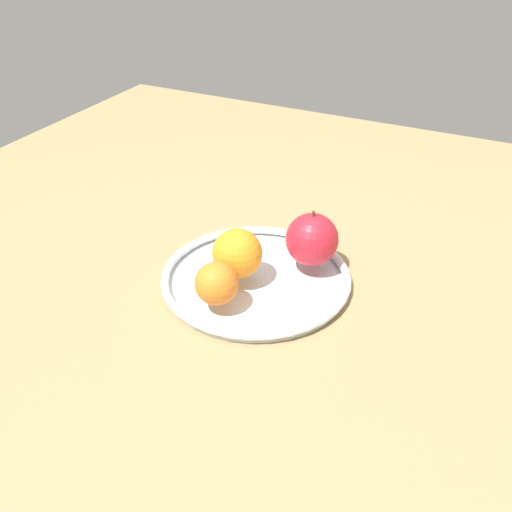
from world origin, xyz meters
TOP-DOWN VIEW (x-y plane):
  - ground_plane at (0.00, 0.00)cm, footprint 148.34×148.34cm
  - fruit_bowl at (0.00, 0.00)cm, footprint 28.19×28.19cm
  - apple at (-6.13, -6.34)cm, footprint 7.95×7.95cm
  - orange_front_left at (2.27, 1.49)cm, footprint 7.31×7.31cm
  - orange_back_right at (1.79, 8.46)cm, footprint 6.02×6.02cm

SIDE VIEW (x-z plane):
  - ground_plane at x=0.00cm, z-range -4.00..0.00cm
  - fruit_bowl at x=0.00cm, z-range 0.02..1.82cm
  - orange_back_right at x=1.79cm, z-range 1.80..7.82cm
  - orange_front_left at x=2.27cm, z-range 1.80..9.11cm
  - apple at x=-6.13cm, z-range 1.40..10.15cm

